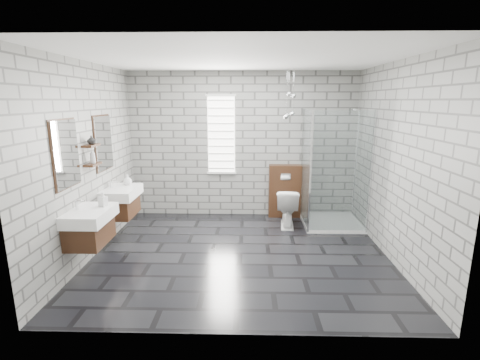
{
  "coord_description": "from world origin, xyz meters",
  "views": [
    {
      "loc": [
        0.12,
        -4.69,
        2.18
      ],
      "look_at": [
        -0.01,
        0.35,
        1.02
      ],
      "focal_mm": 26.0,
      "sensor_mm": 36.0,
      "label": 1
    }
  ],
  "objects_px": {
    "vanity_left": "(87,217)",
    "shower_enclosure": "(328,199)",
    "cistern_panel": "(285,191)",
    "vanity_right": "(119,194)",
    "toilet": "(287,207)"
  },
  "relations": [
    {
      "from": "vanity_left",
      "to": "shower_enclosure",
      "type": "relative_size",
      "value": 0.77
    },
    {
      "from": "vanity_left",
      "to": "cistern_panel",
      "type": "bearing_deg",
      "value": 40.54
    },
    {
      "from": "vanity_left",
      "to": "vanity_right",
      "type": "xyz_separation_m",
      "value": [
        0.0,
        1.1,
        0.0
      ]
    },
    {
      "from": "cistern_panel",
      "to": "shower_enclosure",
      "type": "xyz_separation_m",
      "value": [
        0.7,
        -0.52,
        0.0
      ]
    },
    {
      "from": "shower_enclosure",
      "to": "toilet",
      "type": "bearing_deg",
      "value": 179.28
    },
    {
      "from": "cistern_panel",
      "to": "shower_enclosure",
      "type": "height_order",
      "value": "shower_enclosure"
    },
    {
      "from": "cistern_panel",
      "to": "vanity_left",
      "type": "bearing_deg",
      "value": -139.46
    },
    {
      "from": "shower_enclosure",
      "to": "toilet",
      "type": "relative_size",
      "value": 3.0
    },
    {
      "from": "vanity_right",
      "to": "shower_enclosure",
      "type": "height_order",
      "value": "shower_enclosure"
    },
    {
      "from": "vanity_left",
      "to": "vanity_right",
      "type": "bearing_deg",
      "value": 90.0
    },
    {
      "from": "vanity_right",
      "to": "cistern_panel",
      "type": "height_order",
      "value": "vanity_right"
    },
    {
      "from": "vanity_left",
      "to": "shower_enclosure",
      "type": "bearing_deg",
      "value": 27.81
    },
    {
      "from": "vanity_left",
      "to": "vanity_right",
      "type": "height_order",
      "value": "same"
    },
    {
      "from": "toilet",
      "to": "cistern_panel",
      "type": "bearing_deg",
      "value": -85.01
    },
    {
      "from": "cistern_panel",
      "to": "shower_enclosure",
      "type": "distance_m",
      "value": 0.87
    }
  ]
}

